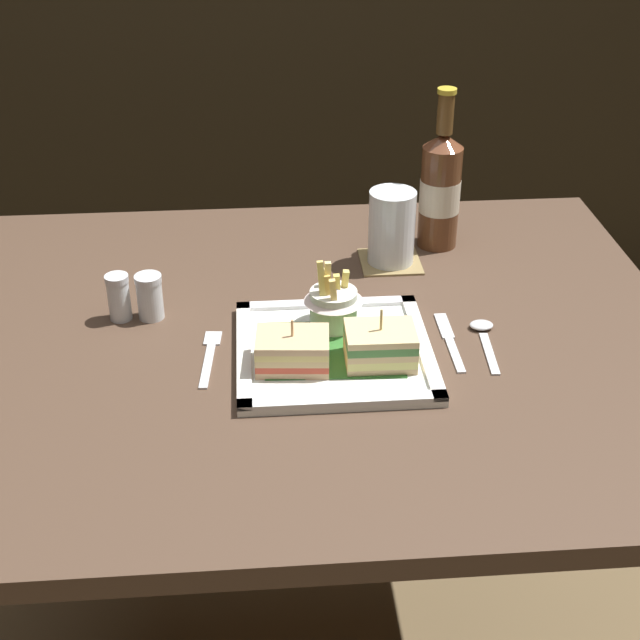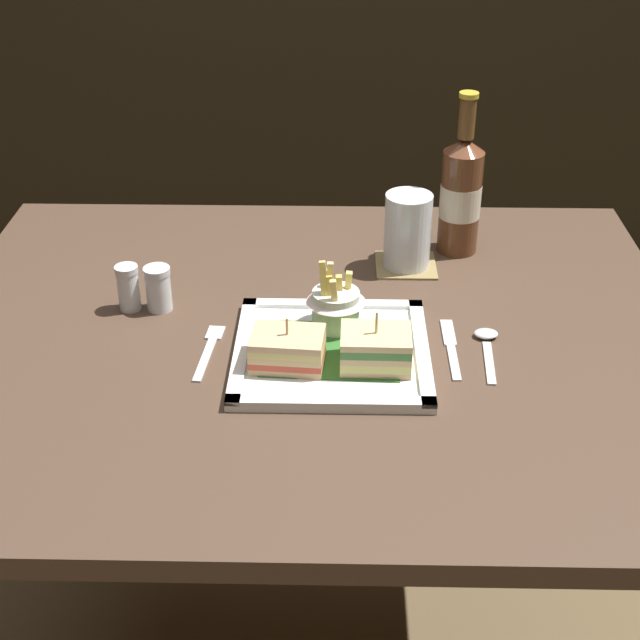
{
  "view_description": "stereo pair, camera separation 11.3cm",
  "coord_description": "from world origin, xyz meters",
  "px_view_note": "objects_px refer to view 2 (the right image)",
  "views": [
    {
      "loc": [
        -0.07,
        -1.15,
        1.48
      ],
      "look_at": [
        0.02,
        -0.03,
        0.82
      ],
      "focal_mm": 51.41,
      "sensor_mm": 36.0,
      "label": 1
    },
    {
      "loc": [
        0.04,
        -1.15,
        1.48
      ],
      "look_at": [
        0.02,
        -0.03,
        0.82
      ],
      "focal_mm": 51.41,
      "sensor_mm": 36.0,
      "label": 2
    }
  ],
  "objects_px": {
    "sandwich_half_right": "(376,349)",
    "water_glass": "(407,236)",
    "sandwich_half_left": "(288,349)",
    "spoon": "(487,342)",
    "fork": "(209,349)",
    "knife": "(451,346)",
    "pepper_shaker": "(159,291)",
    "fries_cup": "(336,302)",
    "salt_shaker": "(129,290)",
    "dining_table": "(310,429)",
    "beer_bottle": "(461,193)",
    "square_plate": "(332,352)"
  },
  "relations": [
    {
      "from": "sandwich_half_left",
      "to": "sandwich_half_right",
      "type": "height_order",
      "value": "sandwich_half_right"
    },
    {
      "from": "water_glass",
      "to": "salt_shaker",
      "type": "height_order",
      "value": "water_glass"
    },
    {
      "from": "knife",
      "to": "spoon",
      "type": "height_order",
      "value": "spoon"
    },
    {
      "from": "sandwich_half_left",
      "to": "salt_shaker",
      "type": "relative_size",
      "value": 1.43
    },
    {
      "from": "sandwich_half_right",
      "to": "pepper_shaker",
      "type": "xyz_separation_m",
      "value": [
        -0.32,
        0.16,
        -0.0
      ]
    },
    {
      "from": "sandwich_half_right",
      "to": "pepper_shaker",
      "type": "relative_size",
      "value": 1.37
    },
    {
      "from": "pepper_shaker",
      "to": "beer_bottle",
      "type": "bearing_deg",
      "value": 24.24
    },
    {
      "from": "dining_table",
      "to": "salt_shaker",
      "type": "relative_size",
      "value": 15.49
    },
    {
      "from": "beer_bottle",
      "to": "fries_cup",
      "type": "bearing_deg",
      "value": -126.79
    },
    {
      "from": "fork",
      "to": "salt_shaker",
      "type": "relative_size",
      "value": 2.0
    },
    {
      "from": "square_plate",
      "to": "pepper_shaker",
      "type": "xyz_separation_m",
      "value": [
        -0.26,
        0.13,
        0.02
      ]
    },
    {
      "from": "fork",
      "to": "spoon",
      "type": "distance_m",
      "value": 0.4
    },
    {
      "from": "beer_bottle",
      "to": "pepper_shaker",
      "type": "relative_size",
      "value": 3.9
    },
    {
      "from": "fries_cup",
      "to": "salt_shaker",
      "type": "bearing_deg",
      "value": 168.79
    },
    {
      "from": "water_glass",
      "to": "spoon",
      "type": "distance_m",
      "value": 0.27
    },
    {
      "from": "salt_shaker",
      "to": "square_plate",
      "type": "bearing_deg",
      "value": -22.49
    },
    {
      "from": "beer_bottle",
      "to": "water_glass",
      "type": "height_order",
      "value": "beer_bottle"
    },
    {
      "from": "spoon",
      "to": "pepper_shaker",
      "type": "bearing_deg",
      "value": 169.25
    },
    {
      "from": "water_glass",
      "to": "pepper_shaker",
      "type": "distance_m",
      "value": 0.42
    },
    {
      "from": "sandwich_half_left",
      "to": "spoon",
      "type": "distance_m",
      "value": 0.29
    },
    {
      "from": "dining_table",
      "to": "water_glass",
      "type": "bearing_deg",
      "value": 54.11
    },
    {
      "from": "sandwich_half_right",
      "to": "water_glass",
      "type": "height_order",
      "value": "water_glass"
    },
    {
      "from": "sandwich_half_right",
      "to": "water_glass",
      "type": "distance_m",
      "value": 0.32
    },
    {
      "from": "fries_cup",
      "to": "salt_shaker",
      "type": "xyz_separation_m",
      "value": [
        -0.32,
        0.06,
        -0.02
      ]
    },
    {
      "from": "sandwich_half_left",
      "to": "water_glass",
      "type": "relative_size",
      "value": 0.84
    },
    {
      "from": "knife",
      "to": "dining_table",
      "type": "bearing_deg",
      "value": 169.85
    },
    {
      "from": "square_plate",
      "to": "salt_shaker",
      "type": "bearing_deg",
      "value": 157.51
    },
    {
      "from": "dining_table",
      "to": "beer_bottle",
      "type": "distance_m",
      "value": 0.47
    },
    {
      "from": "spoon",
      "to": "pepper_shaker",
      "type": "xyz_separation_m",
      "value": [
        -0.49,
        0.09,
        0.03
      ]
    },
    {
      "from": "sandwich_half_left",
      "to": "pepper_shaker",
      "type": "xyz_separation_m",
      "value": [
        -0.2,
        0.16,
        -0.0
      ]
    },
    {
      "from": "dining_table",
      "to": "sandwich_half_right",
      "type": "distance_m",
      "value": 0.26
    },
    {
      "from": "square_plate",
      "to": "sandwich_half_left",
      "type": "distance_m",
      "value": 0.08
    },
    {
      "from": "dining_table",
      "to": "spoon",
      "type": "bearing_deg",
      "value": -6.4
    },
    {
      "from": "dining_table",
      "to": "fries_cup",
      "type": "relative_size",
      "value": 10.41
    },
    {
      "from": "square_plate",
      "to": "fork",
      "type": "bearing_deg",
      "value": 175.72
    },
    {
      "from": "fries_cup",
      "to": "pepper_shaker",
      "type": "bearing_deg",
      "value": 166.96
    },
    {
      "from": "square_plate",
      "to": "sandwich_half_left",
      "type": "bearing_deg",
      "value": -148.91
    },
    {
      "from": "square_plate",
      "to": "knife",
      "type": "relative_size",
      "value": 1.71
    },
    {
      "from": "spoon",
      "to": "knife",
      "type": "bearing_deg",
      "value": -171.56
    },
    {
      "from": "square_plate",
      "to": "salt_shaker",
      "type": "distance_m",
      "value": 0.34
    },
    {
      "from": "water_glass",
      "to": "spoon",
      "type": "relative_size",
      "value": 0.9
    },
    {
      "from": "beer_bottle",
      "to": "salt_shaker",
      "type": "relative_size",
      "value": 3.79
    },
    {
      "from": "spoon",
      "to": "fork",
      "type": "bearing_deg",
      "value": -176.73
    },
    {
      "from": "spoon",
      "to": "pepper_shaker",
      "type": "distance_m",
      "value": 0.5
    },
    {
      "from": "square_plate",
      "to": "beer_bottle",
      "type": "bearing_deg",
      "value": 58.3
    },
    {
      "from": "sandwich_half_right",
      "to": "fork",
      "type": "xyz_separation_m",
      "value": [
        -0.24,
        0.05,
        -0.03
      ]
    },
    {
      "from": "square_plate",
      "to": "spoon",
      "type": "height_order",
      "value": "square_plate"
    },
    {
      "from": "dining_table",
      "to": "pepper_shaker",
      "type": "relative_size",
      "value": 15.94
    },
    {
      "from": "dining_table",
      "to": "fries_cup",
      "type": "height_order",
      "value": "fries_cup"
    },
    {
      "from": "fork",
      "to": "knife",
      "type": "distance_m",
      "value": 0.35
    }
  ]
}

